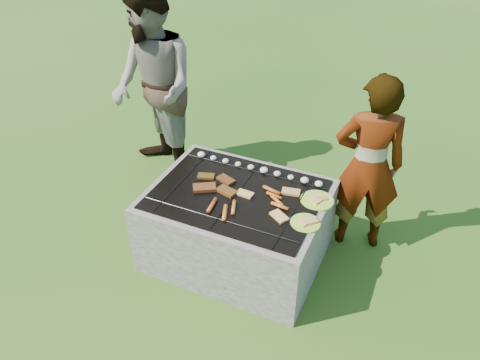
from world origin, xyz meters
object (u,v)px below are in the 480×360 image
object	(u,v)px
cook	(368,166)
plate_far	(317,200)
bystander	(154,88)
fire_pit	(237,227)
plate_near	(306,223)

from	to	relation	value
cook	plate_far	bearing A→B (deg)	38.95
cook	bystander	size ratio (longest dim) A/B	0.80
fire_pit	cook	bearing A→B (deg)	34.42
plate_far	cook	distance (m)	0.50
fire_pit	cook	size ratio (longest dim) A/B	0.88
fire_pit	plate_far	xyz separation A→B (m)	(0.56, 0.16, 0.33)
plate_near	cook	xyz separation A→B (m)	(0.26, 0.68, 0.13)
fire_pit	plate_far	distance (m)	0.67
plate_near	bystander	world-z (taller)	bystander
fire_pit	plate_far	bearing A→B (deg)	16.14
cook	bystander	bearing A→B (deg)	-23.08
plate_far	cook	world-z (taller)	cook
plate_far	bystander	bearing A→B (deg)	161.21
plate_far	cook	bearing A→B (deg)	56.68
fire_pit	cook	world-z (taller)	cook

